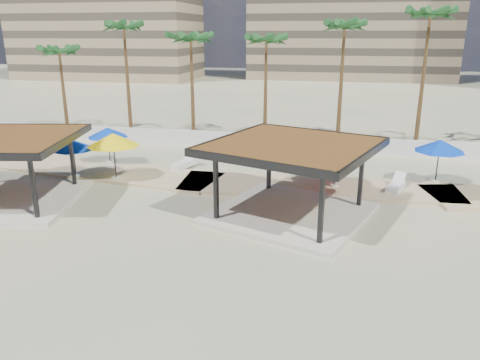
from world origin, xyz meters
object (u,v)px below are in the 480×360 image
(umbrella_c, at_px, (337,152))
(lounger_b, at_px, (396,186))
(pavilion_central, at_px, (291,173))
(pavilion_west, at_px, (5,164))
(umbrella_a, at_px, (108,132))
(lounger_a, at_px, (184,164))

(umbrella_c, distance_m, lounger_b, 3.90)
(pavilion_central, relative_size, lounger_b, 4.24)
(umbrella_c, bearing_deg, pavilion_west, -160.77)
(pavilion_central, distance_m, umbrella_c, 5.03)
(umbrella_a, relative_size, lounger_b, 1.53)
(umbrella_a, height_order, lounger_a, umbrella_a)
(pavilion_central, distance_m, lounger_b, 7.50)
(pavilion_central, relative_size, umbrella_c, 3.09)
(lounger_b, bearing_deg, umbrella_c, 111.98)
(pavilion_central, xyz_separation_m, umbrella_c, (2.08, 4.58, 0.05))
(pavilion_central, height_order, umbrella_a, pavilion_central)
(pavilion_central, bearing_deg, lounger_a, 158.70)
(pavilion_west, relative_size, lounger_b, 3.82)
(umbrella_c, relative_size, lounger_b, 1.37)
(lounger_a, bearing_deg, pavilion_west, 155.10)
(umbrella_c, bearing_deg, umbrella_a, 172.18)
(pavilion_west, xyz_separation_m, umbrella_a, (1.72, 8.00, 0.11))
(umbrella_c, height_order, lounger_b, umbrella_c)
(pavilion_west, bearing_deg, umbrella_c, 7.75)
(pavilion_west, height_order, umbrella_c, pavilion_west)
(umbrella_a, height_order, umbrella_c, umbrella_a)
(lounger_a, relative_size, lounger_b, 1.07)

